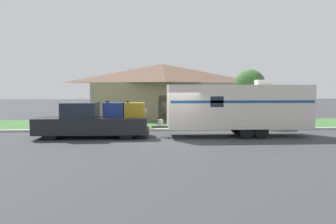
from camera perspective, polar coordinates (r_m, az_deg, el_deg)
ground_plane at (r=17.26m, az=1.41°, el=-4.94°), size 120.00×120.00×0.00m
curb_strip at (r=20.95m, az=0.56°, el=-3.10°), size 80.00×0.30×0.14m
lawn_strip at (r=24.57m, az=-0.03°, el=-2.12°), size 80.00×7.00×0.03m
house_across_street at (r=30.26m, az=-0.95°, el=3.90°), size 13.11×6.95×4.91m
pickup_truck at (r=18.54m, az=-12.85°, el=-1.58°), size 6.16×2.09×2.05m
travel_trailer at (r=18.90m, az=12.09°, el=0.97°), size 8.85×2.23×3.19m
mailbox at (r=21.56m, az=-4.37°, el=-0.31°), size 0.48×0.20×1.35m
tree_in_yard at (r=23.78m, az=14.10°, el=4.67°), size 2.08×2.08×4.04m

